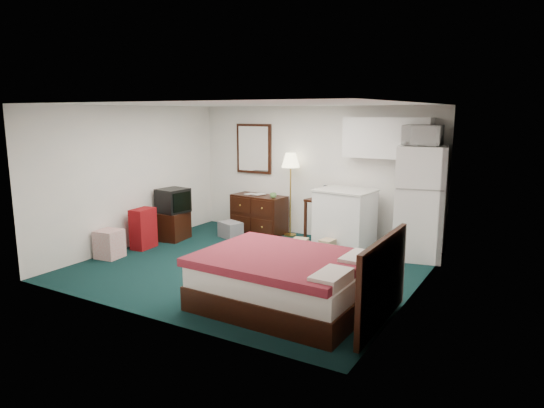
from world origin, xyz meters
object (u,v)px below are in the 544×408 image
Objects in this scene: desk at (328,221)px; suitcase at (143,228)px; kitchen_counter at (345,220)px; bed at (284,281)px; fridge at (420,203)px; floor_lamp at (290,195)px; dresser at (259,214)px; tv_stand at (172,226)px.

suitcase is at bearing -132.54° from desk.
kitchen_counter reaches higher than bed.
suitcase is at bearing -168.09° from fridge.
suitcase is (-1.82, -2.11, -0.45)m from floor_lamp.
fridge is (1.27, 0.06, 0.42)m from kitchen_counter.
dresser is 0.55× the size of bed.
floor_lamp is 1.97× the size of desk.
fridge is 0.92× the size of bed.
dresser is 1.34× the size of desk.
fridge is (1.68, -0.12, 0.52)m from desk.
floor_lamp is 0.80× the size of bed.
bed is at bearing -118.83° from fridge.
floor_lamp is 0.94m from desk.
bed is 3.51× the size of tv_stand.
bed is (1.61, -3.15, -0.49)m from floor_lamp.
bed is (2.28, -3.08, -0.05)m from dresser.
dresser is 3.83m from bed.
desk is 0.80× the size of kitchen_counter.
dresser is 0.59× the size of fridge.
dresser is 2.34m from suitcase.
suitcase is at bearing -130.74° from floor_lamp.
bed is at bearing -65.40° from desk.
tv_stand is at bearing 154.11° from bed.
fridge is at bearing 7.17° from tv_stand.
tv_stand is (-4.33, -1.16, -0.67)m from fridge.
fridge reaches higher than bed.
bed is at bearing -76.39° from kitchen_counter.
tv_stand is 0.80× the size of suitcase.
suitcase is at bearing -114.53° from dresser.
bed is at bearing -35.09° from tv_stand.
desk is (1.51, -0.03, 0.03)m from dresser.
dresser reaches higher than suitcase.
tv_stand is (-3.43, 1.76, -0.06)m from bed.
bed is 3.85m from tv_stand.
dresser is at bearing -173.36° from floor_lamp.
desk is 3.15m from bed.
suitcase is (-0.01, -0.72, 0.09)m from tv_stand.
floor_lamp reaches higher than desk.
kitchen_counter is (1.92, -0.21, 0.13)m from dresser.
dresser is 1.51m from desk.
fridge is 4.54m from tv_stand.
desk is 0.41× the size of bed.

